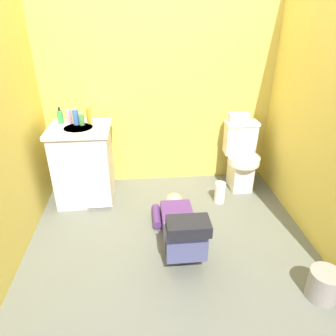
{
  "coord_description": "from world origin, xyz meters",
  "views": [
    {
      "loc": [
        -0.22,
        -2.2,
        1.85
      ],
      "look_at": [
        0.04,
        0.46,
        0.45
      ],
      "focal_mm": 32.77,
      "sensor_mm": 36.0,
      "label": 1
    }
  ],
  "objects_px": {
    "person_plumber": "(180,228)",
    "bottle_blue": "(76,117)",
    "bottle_amber": "(89,116)",
    "toilet": "(241,157)",
    "bottle_green": "(82,120)",
    "vanity_cabinet": "(84,164)",
    "tissue_box": "(239,117)",
    "trash_can": "(323,284)",
    "soap_dispenser": "(60,117)",
    "bottle_pink": "(69,117)",
    "faucet": "(80,117)",
    "paper_towel_roll": "(220,192)"
  },
  "relations": [
    {
      "from": "toilet",
      "to": "soap_dispenser",
      "type": "height_order",
      "value": "soap_dispenser"
    },
    {
      "from": "tissue_box",
      "to": "bottle_pink",
      "type": "relative_size",
      "value": 1.53
    },
    {
      "from": "soap_dispenser",
      "to": "vanity_cabinet",
      "type": "bearing_deg",
      "value": -33.1
    },
    {
      "from": "vanity_cabinet",
      "to": "tissue_box",
      "type": "height_order",
      "value": "tissue_box"
    },
    {
      "from": "faucet",
      "to": "bottle_amber",
      "type": "xyz_separation_m",
      "value": [
        0.1,
        -0.05,
        0.03
      ]
    },
    {
      "from": "bottle_green",
      "to": "trash_can",
      "type": "distance_m",
      "value": 2.5
    },
    {
      "from": "bottle_amber",
      "to": "toilet",
      "type": "bearing_deg",
      "value": 0.36
    },
    {
      "from": "bottle_blue",
      "to": "trash_can",
      "type": "height_order",
      "value": "bottle_blue"
    },
    {
      "from": "bottle_pink",
      "to": "trash_can",
      "type": "xyz_separation_m",
      "value": [
        1.95,
        -1.6,
        -0.78
      ]
    },
    {
      "from": "toilet",
      "to": "tissue_box",
      "type": "bearing_deg",
      "value": 116.43
    },
    {
      "from": "tissue_box",
      "to": "bottle_green",
      "type": "bearing_deg",
      "value": -175.16
    },
    {
      "from": "bottle_green",
      "to": "trash_can",
      "type": "xyz_separation_m",
      "value": [
        1.82,
        -1.54,
        -0.76
      ]
    },
    {
      "from": "person_plumber",
      "to": "paper_towel_roll",
      "type": "height_order",
      "value": "person_plumber"
    },
    {
      "from": "tissue_box",
      "to": "bottle_blue",
      "type": "distance_m",
      "value": 1.7
    },
    {
      "from": "faucet",
      "to": "bottle_blue",
      "type": "distance_m",
      "value": 0.08
    },
    {
      "from": "person_plumber",
      "to": "paper_towel_roll",
      "type": "distance_m",
      "value": 0.8
    },
    {
      "from": "soap_dispenser",
      "to": "toilet",
      "type": "bearing_deg",
      "value": -0.5
    },
    {
      "from": "soap_dispenser",
      "to": "bottle_amber",
      "type": "relative_size",
      "value": 1.04
    },
    {
      "from": "tissue_box",
      "to": "vanity_cabinet",
      "type": "bearing_deg",
      "value": -173.14
    },
    {
      "from": "tissue_box",
      "to": "bottle_amber",
      "type": "xyz_separation_m",
      "value": [
        -1.57,
        -0.1,
        0.1
      ]
    },
    {
      "from": "tissue_box",
      "to": "soap_dispenser",
      "type": "bearing_deg",
      "value": -177.72
    },
    {
      "from": "person_plumber",
      "to": "paper_towel_roll",
      "type": "xyz_separation_m",
      "value": [
        0.51,
        0.62,
        -0.06
      ]
    },
    {
      "from": "faucet",
      "to": "soap_dispenser",
      "type": "xyz_separation_m",
      "value": [
        -0.19,
        -0.02,
        0.02
      ]
    },
    {
      "from": "soap_dispenser",
      "to": "paper_towel_roll",
      "type": "bearing_deg",
      "value": -11.86
    },
    {
      "from": "person_plumber",
      "to": "bottle_blue",
      "type": "height_order",
      "value": "bottle_blue"
    },
    {
      "from": "bottle_blue",
      "to": "bottle_green",
      "type": "xyz_separation_m",
      "value": [
        0.06,
        -0.02,
        -0.02
      ]
    },
    {
      "from": "bottle_green",
      "to": "trash_can",
      "type": "height_order",
      "value": "bottle_green"
    },
    {
      "from": "vanity_cabinet",
      "to": "bottle_pink",
      "type": "bearing_deg",
      "value": 132.41
    },
    {
      "from": "tissue_box",
      "to": "soap_dispenser",
      "type": "distance_m",
      "value": 1.86
    },
    {
      "from": "vanity_cabinet",
      "to": "person_plumber",
      "type": "relative_size",
      "value": 0.77
    },
    {
      "from": "soap_dispenser",
      "to": "paper_towel_roll",
      "type": "height_order",
      "value": "soap_dispenser"
    },
    {
      "from": "tissue_box",
      "to": "bottle_amber",
      "type": "distance_m",
      "value": 1.57
    },
    {
      "from": "bottle_pink",
      "to": "faucet",
      "type": "bearing_deg",
      "value": 15.28
    },
    {
      "from": "person_plumber",
      "to": "tissue_box",
      "type": "xyz_separation_m",
      "value": [
        0.76,
        1.03,
        0.62
      ]
    },
    {
      "from": "toilet",
      "to": "bottle_amber",
      "type": "distance_m",
      "value": 1.7
    },
    {
      "from": "bottle_pink",
      "to": "paper_towel_roll",
      "type": "height_order",
      "value": "bottle_pink"
    },
    {
      "from": "person_plumber",
      "to": "bottle_pink",
      "type": "bearing_deg",
      "value": 136.79
    },
    {
      "from": "tissue_box",
      "to": "bottle_pink",
      "type": "height_order",
      "value": "bottle_pink"
    },
    {
      "from": "tissue_box",
      "to": "soap_dispenser",
      "type": "height_order",
      "value": "soap_dispenser"
    },
    {
      "from": "toilet",
      "to": "faucet",
      "type": "height_order",
      "value": "faucet"
    },
    {
      "from": "bottle_pink",
      "to": "bottle_blue",
      "type": "bearing_deg",
      "value": -28.87
    },
    {
      "from": "bottle_pink",
      "to": "trash_can",
      "type": "distance_m",
      "value": 2.63
    },
    {
      "from": "toilet",
      "to": "bottle_pink",
      "type": "relative_size",
      "value": 5.23
    },
    {
      "from": "trash_can",
      "to": "paper_towel_roll",
      "type": "xyz_separation_m",
      "value": [
        -0.43,
        1.27,
        0.0
      ]
    },
    {
      "from": "person_plumber",
      "to": "paper_towel_roll",
      "type": "bearing_deg",
      "value": 50.72
    },
    {
      "from": "vanity_cabinet",
      "to": "soap_dispenser",
      "type": "bearing_deg",
      "value": 146.9
    },
    {
      "from": "bottle_pink",
      "to": "trash_can",
      "type": "relative_size",
      "value": 0.63
    },
    {
      "from": "soap_dispenser",
      "to": "paper_towel_roll",
      "type": "distance_m",
      "value": 1.81
    },
    {
      "from": "person_plumber",
      "to": "bottle_blue",
      "type": "relative_size",
      "value": 7.01
    },
    {
      "from": "vanity_cabinet",
      "to": "bottle_blue",
      "type": "relative_size",
      "value": 5.4
    }
  ]
}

